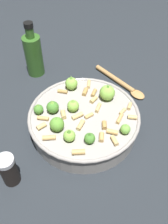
# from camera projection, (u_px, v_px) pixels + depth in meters

# --- Properties ---
(ground_plane) EXTENTS (2.40, 2.40, 0.00)m
(ground_plane) POSITION_uv_depth(u_px,v_px,m) (84.00, 128.00, 0.72)
(ground_plane) COLOR #23282D
(cooking_pan) EXTENTS (0.31, 0.31, 0.11)m
(cooking_pan) POSITION_uv_depth(u_px,v_px,m) (84.00, 120.00, 0.69)
(cooking_pan) COLOR #9E9993
(cooking_pan) RESTS_ON ground
(pepper_shaker) EXTENTS (0.04, 0.04, 0.09)m
(pepper_shaker) POSITION_uv_depth(u_px,v_px,m) (9.00, 170.00, 0.58)
(pepper_shaker) COLOR black
(pepper_shaker) RESTS_ON ground
(olive_oil_bottle) EXTENTS (0.06, 0.06, 0.19)m
(olive_oil_bottle) POSITION_uv_depth(u_px,v_px,m) (33.00, 54.00, 0.84)
(olive_oil_bottle) COLOR #336023
(olive_oil_bottle) RESTS_ON ground
(wooden_spoon) EXTENTS (0.15, 0.19, 0.02)m
(wooden_spoon) POSITION_uv_depth(u_px,v_px,m) (122.00, 84.00, 0.85)
(wooden_spoon) COLOR #B2844C
(wooden_spoon) RESTS_ON ground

